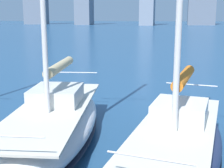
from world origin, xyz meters
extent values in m
ellipsoid|color=navy|center=(-2.03, -5.79, 0.55)|extent=(3.44, 7.38, 1.11)
ellipsoid|color=black|center=(-2.03, -5.79, 0.25)|extent=(3.46, 7.41, 0.10)
cube|color=beige|center=(-2.03, -5.79, 1.14)|extent=(2.88, 6.47, 0.06)
cube|color=silver|center=(-2.09, -6.21, 1.44)|extent=(1.67, 1.76, 0.55)
cylinder|color=silver|center=(-2.17, -6.73, 2.22)|extent=(0.55, 2.97, 0.12)
cylinder|color=orange|center=(-2.17, -6.73, 2.34)|extent=(0.71, 2.76, 0.32)
cylinder|color=silver|center=(-1.55, -2.55, 1.66)|extent=(1.57, 0.27, 0.04)
cylinder|color=silver|center=(-2.49, -8.95, 1.66)|extent=(1.81, 0.30, 0.04)
ellipsoid|color=white|center=(1.98, -6.67, 0.57)|extent=(3.73, 8.56, 1.13)
ellipsoid|color=black|center=(1.98, -6.67, 0.25)|extent=(3.75, 8.60, 0.10)
cube|color=beige|center=(1.98, -6.67, 1.16)|extent=(3.13, 7.51, 0.06)
cube|color=silver|center=(2.04, -7.17, 1.47)|extent=(1.82, 2.02, 0.55)
cylinder|color=silver|center=(2.12, -7.78, 2.24)|extent=(0.58, 3.46, 0.12)
cylinder|color=#C6B284|center=(2.12, -7.78, 2.36)|extent=(0.74, 3.21, 0.32)
cylinder|color=silver|center=(1.47, -2.90, 1.68)|extent=(1.72, 0.27, 0.04)
cylinder|color=silver|center=(2.47, -10.37, 1.68)|extent=(1.98, 0.30, 0.04)
camera|label=1|loc=(-1.96, 2.54, 4.08)|focal=50.00mm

